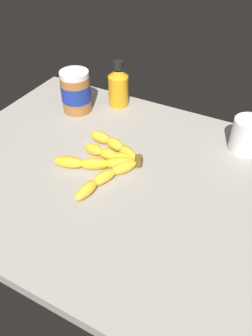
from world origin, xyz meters
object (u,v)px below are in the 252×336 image
at_px(peanut_butter_jar, 76,92).
at_px(honey_bottle, 118,86).
at_px(coffee_mug, 248,135).
at_px(banana_bunch, 106,159).

distance_m(peanut_butter_jar, honey_bottle, 0.14).
height_order(peanut_butter_jar, coffee_mug, peanut_butter_jar).
xyz_separation_m(banana_bunch, peanut_butter_jar, (-0.22, 0.19, 0.05)).
bearing_deg(peanut_butter_jar, coffee_mug, 4.97).
distance_m(peanut_butter_jar, coffee_mug, 0.53).
relative_size(peanut_butter_jar, honey_bottle, 0.89).
bearing_deg(coffee_mug, banana_bunch, -142.16).
relative_size(banana_bunch, coffee_mug, 2.05).
distance_m(banana_bunch, coffee_mug, 0.39).
relative_size(honey_bottle, coffee_mug, 1.20).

